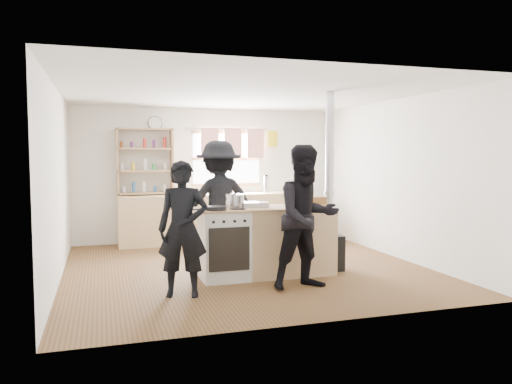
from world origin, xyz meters
TOP-DOWN VIEW (x-y plane):
  - ground at (0.00, 0.00)m, footprint 5.00×5.00m
  - back_counter at (0.00, 2.22)m, footprint 3.40×0.55m
  - shelving_unit at (-1.20, 2.34)m, footprint 1.00×0.28m
  - thermos at (1.06, 2.22)m, footprint 0.10×0.10m
  - cooking_island at (0.14, -0.55)m, footprint 1.97×0.64m
  - skillet_greens at (-0.59, -0.72)m, footprint 0.33×0.33m
  - roast_tray at (0.01, -0.49)m, footprint 0.39×0.32m
  - stockpot_stove at (-0.27, -0.47)m, footprint 0.25×0.25m
  - stockpot_counter at (0.59, -0.51)m, footprint 0.26×0.26m
  - bread_board at (0.87, -0.58)m, footprint 0.29×0.22m
  - flue_heater at (1.09, -0.48)m, footprint 0.35×0.35m
  - person_near_left at (-1.08, -1.18)m, footprint 0.64×0.50m
  - person_near_right at (0.41, -1.29)m, footprint 0.92×0.75m
  - person_far at (-0.29, 0.38)m, footprint 1.22×0.74m

SIDE VIEW (x-z plane):
  - ground at x=0.00m, z-range -0.01..0.00m
  - back_counter at x=0.00m, z-range 0.00..0.90m
  - cooking_island at x=0.14m, z-range 0.00..0.93m
  - flue_heater at x=1.09m, z-range -0.60..1.90m
  - person_near_left at x=-1.08m, z-range 0.00..1.56m
  - person_near_right at x=0.41m, z-range 0.00..1.75m
  - person_far at x=-0.29m, z-range 0.00..1.83m
  - skillet_greens at x=-0.59m, z-range 0.93..0.98m
  - roast_tray at x=0.01m, z-range 0.93..1.00m
  - bread_board at x=0.87m, z-range 0.92..1.04m
  - stockpot_counter at x=0.59m, z-range 0.92..1.12m
  - stockpot_stove at x=-0.27m, z-range 0.92..1.12m
  - thermos at x=1.06m, z-range 0.90..1.22m
  - shelving_unit at x=-1.20m, z-range 0.91..2.11m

